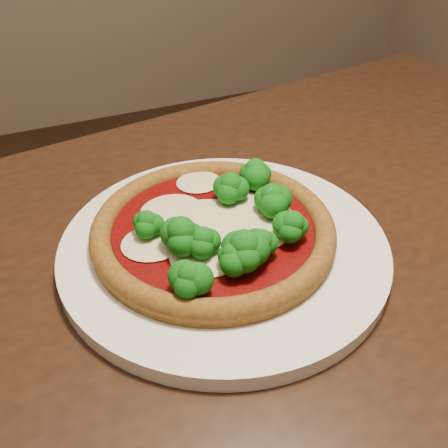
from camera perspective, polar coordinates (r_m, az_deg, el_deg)
name	(u,v)px	position (r m, az deg, el deg)	size (l,w,h in m)	color
dining_table	(301,326)	(0.61, 8.76, -11.44)	(1.39, 1.04, 0.75)	black
plate	(224,246)	(0.55, 0.00, -2.57)	(0.36, 0.36, 0.02)	white
pizza	(217,228)	(0.53, -0.84, -0.43)	(0.27, 0.27, 0.06)	brown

